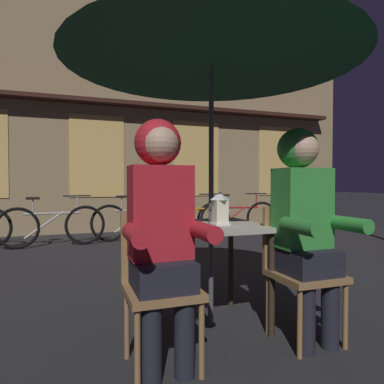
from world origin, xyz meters
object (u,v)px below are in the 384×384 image
(cafe_table, at_px, (211,238))
(chair_right, at_px, (299,264))
(lantern, at_px, (220,208))
(chair_left, at_px, (159,277))
(patio_umbrella, at_px, (211,39))
(person_right_hooded, at_px, (304,212))
(person_left_hooded, at_px, (161,216))
(bicycle_fourth, at_px, (191,219))
(bicycle_fifth, at_px, (238,217))
(bicycle_third, at_px, (137,221))
(bicycle_second, at_px, (52,225))

(cafe_table, relative_size, chair_right, 0.85)
(lantern, distance_m, chair_left, 0.69)
(cafe_table, relative_size, patio_umbrella, 0.32)
(person_right_hooded, bearing_deg, chair_left, 176.61)
(lantern, bearing_deg, person_left_hooded, -146.74)
(person_left_hooded, height_order, bicycle_fourth, person_left_hooded)
(bicycle_fifth, bearing_deg, cafe_table, -119.70)
(bicycle_fifth, bearing_deg, person_right_hooded, -111.95)
(patio_umbrella, relative_size, chair_right, 2.66)
(bicycle_fourth, xyz_separation_m, bicycle_fifth, (1.03, 0.08, 0.00))
(chair_right, bearing_deg, cafe_table, 142.45)
(person_right_hooded, distance_m, bicycle_fourth, 4.33)
(person_right_hooded, bearing_deg, lantern, 143.37)
(bicycle_fourth, bearing_deg, bicycle_fifth, 4.43)
(bicycle_fifth, bearing_deg, person_left_hooded, -122.02)
(chair_left, xyz_separation_m, bicycle_fifth, (2.70, 4.26, -0.14))
(bicycle_fifth, bearing_deg, chair_right, -112.22)
(chair_right, relative_size, person_left_hooded, 0.62)
(person_right_hooded, xyz_separation_m, bicycle_third, (-0.29, 4.34, -0.50))
(chair_left, relative_size, bicycle_fourth, 0.52)
(cafe_table, distance_m, chair_right, 0.62)
(patio_umbrella, height_order, chair_right, patio_umbrella)
(lantern, distance_m, person_right_hooded, 0.56)
(chair_left, distance_m, bicycle_fifth, 5.05)
(patio_umbrella, relative_size, lantern, 10.00)
(person_left_hooded, distance_m, bicycle_fourth, 4.59)
(chair_left, height_order, bicycle_fifth, chair_left)
(chair_left, height_order, person_left_hooded, person_left_hooded)
(cafe_table, xyz_separation_m, bicycle_second, (-1.25, 3.70, -0.29))
(chair_right, distance_m, person_left_hooded, 1.03)
(bicycle_second, bearing_deg, bicycle_fifth, 3.21)
(chair_left, distance_m, bicycle_third, 4.33)
(lantern, height_order, chair_left, lantern)
(cafe_table, bearing_deg, person_right_hooded, -41.57)
(person_right_hooded, height_order, bicycle_second, person_right_hooded)
(bicycle_second, height_order, bicycle_fifth, same)
(bicycle_fourth, bearing_deg, bicycle_second, -177.30)
(patio_umbrella, relative_size, bicycle_fifth, 1.39)
(lantern, bearing_deg, bicycle_fifth, 61.20)
(person_right_hooded, distance_m, bicycle_third, 4.37)
(cafe_table, distance_m, person_left_hooded, 0.67)
(patio_umbrella, distance_m, person_left_hooded, 1.37)
(lantern, relative_size, person_left_hooded, 0.17)
(bicycle_third, bearing_deg, bicycle_second, -171.66)
(patio_umbrella, xyz_separation_m, person_right_hooded, (0.48, -0.43, -1.21))
(bicycle_fourth, bearing_deg, person_left_hooded, -111.55)
(person_right_hooded, relative_size, bicycle_fourth, 0.83)
(bicycle_second, relative_size, bicycle_third, 1.00)
(cafe_table, height_order, bicycle_second, bicycle_second)
(bicycle_second, xyz_separation_m, bicycle_third, (1.43, 0.21, 0.00))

